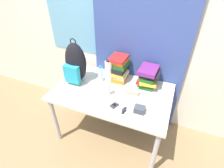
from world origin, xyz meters
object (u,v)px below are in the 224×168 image
object	(u,v)px
sunscreen_bottle	(108,89)
sunglasses_case	(132,92)
backpack	(75,64)
camera_pouch	(140,109)
cell_phone	(114,105)
sports_bottle	(109,72)
wristwatch	(124,110)
water_bottle	(101,74)
book_stack_center	(149,77)
book_stack_left	(118,69)

from	to	relation	value
sunscreen_bottle	sunglasses_case	world-z (taller)	sunscreen_bottle
backpack	camera_pouch	world-z (taller)	backpack
sunscreen_bottle	cell_phone	distance (m)	0.21
sports_bottle	camera_pouch	distance (m)	0.61
camera_pouch	wristwatch	xyz separation A→B (m)	(-0.14, -0.04, -0.03)
backpack	sunscreen_bottle	distance (m)	0.50
backpack	cell_phone	world-z (taller)	backpack
cell_phone	water_bottle	bearing A→B (deg)	131.83
sports_bottle	camera_pouch	bearing A→B (deg)	-36.93
cell_phone	book_stack_center	bearing A→B (deg)	63.77
backpack	sunglasses_case	distance (m)	0.74
water_bottle	sunscreen_bottle	xyz separation A→B (m)	(0.19, -0.21, -0.02)
sunglasses_case	cell_phone	bearing A→B (deg)	-113.19
backpack	wristwatch	size ratio (longest dim) A/B	5.23
wristwatch	book_stack_left	bearing A→B (deg)	116.67
sunscreen_bottle	wristwatch	world-z (taller)	sunscreen_bottle
book_stack_center	sunglasses_case	xyz separation A→B (m)	(-0.12, -0.22, -0.11)
book_stack_left	wristwatch	bearing A→B (deg)	-63.33
camera_pouch	book_stack_center	bearing A→B (deg)	93.05
book_stack_center	camera_pouch	distance (m)	0.47
book_stack_left	book_stack_center	bearing A→B (deg)	-0.16
water_bottle	sunglasses_case	world-z (taller)	water_bottle
book_stack_center	cell_phone	size ratio (longest dim) A/B	2.73
sunscreen_bottle	cell_phone	size ratio (longest dim) A/B	1.81
book_stack_center	camera_pouch	size ratio (longest dim) A/B	2.48
backpack	book_stack_left	world-z (taller)	backpack
sports_bottle	cell_phone	world-z (taller)	sports_bottle
sports_bottle	water_bottle	bearing A→B (deg)	-167.49
book_stack_left	sunscreen_bottle	size ratio (longest dim) A/B	1.72
book_stack_left	book_stack_center	distance (m)	0.37
backpack	book_stack_center	distance (m)	0.86
book_stack_left	wristwatch	distance (m)	0.58
sunglasses_case	book_stack_left	bearing A→B (deg)	139.06
book_stack_left	wristwatch	size ratio (longest dim) A/B	2.97
backpack	sports_bottle	size ratio (longest dim) A/B	1.79
wristwatch	water_bottle	bearing A→B (deg)	138.65
sunglasses_case	wristwatch	distance (m)	0.29
backpack	cell_phone	xyz separation A→B (m)	(0.59, -0.26, -0.23)
water_bottle	sports_bottle	world-z (taller)	sports_bottle
sunglasses_case	camera_pouch	size ratio (longest dim) A/B	1.41
book_stack_left	cell_phone	xyz separation A→B (m)	(0.14, -0.48, -0.14)
sunscreen_bottle	sports_bottle	bearing A→B (deg)	111.03
backpack	camera_pouch	distance (m)	0.91
water_bottle	camera_pouch	xyz separation A→B (m)	(0.58, -0.34, -0.07)
cell_phone	book_stack_left	bearing A→B (deg)	106.07
camera_pouch	sunglasses_case	bearing A→B (deg)	121.03
book_stack_left	sports_bottle	distance (m)	0.13
water_bottle	cell_phone	world-z (taller)	water_bottle
sports_bottle	sunscreen_bottle	world-z (taller)	sports_bottle
book_stack_center	water_bottle	world-z (taller)	book_stack_center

